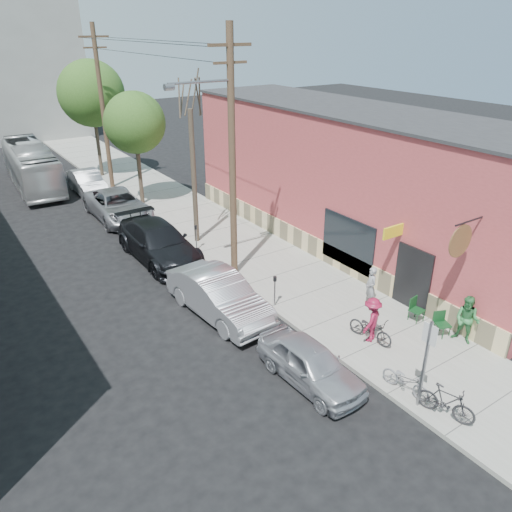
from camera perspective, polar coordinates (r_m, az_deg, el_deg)
ground at (r=17.04m, az=-0.08°, el=-11.07°), size 120.00×120.00×0.00m
sidewalk at (r=27.28m, az=-5.69°, el=3.48°), size 4.50×58.00×0.15m
cafe_building at (r=24.36m, az=10.99°, el=8.51°), size 6.60×20.20×6.61m
sign_post at (r=14.57m, az=18.85°, el=-10.81°), size 0.07×0.45×2.80m
parking_meter_near at (r=18.99m, az=2.17°, el=-3.47°), size 0.14×0.14×1.24m
parking_meter_far at (r=23.90m, az=-6.88°, el=2.57°), size 0.14×0.14×1.24m
utility_pole_near at (r=20.00m, az=-2.89°, el=11.61°), size 3.57×0.28×10.00m
utility_pole_far at (r=33.93m, az=-17.14°, el=16.02°), size 1.80×0.28×10.00m
tree_bare at (r=24.19m, az=-7.12°, el=8.81°), size 0.24×0.24×6.42m
tree_leafy_mid at (r=30.08m, az=-13.70°, el=14.56°), size 3.49×3.49×6.54m
tree_leafy_far at (r=36.93m, az=-18.29°, el=17.21°), size 4.42×4.42×7.84m
patio_chair_a at (r=18.59m, az=20.56°, el=-7.31°), size 0.65×0.65×0.88m
patio_chair_b at (r=19.14m, az=17.91°, el=-5.91°), size 0.56×0.56×0.88m
patron_grey at (r=19.45m, az=12.97°, el=-3.49°), size 0.59×0.70×1.63m
patron_green at (r=18.30m, az=22.97°, el=-6.75°), size 0.84×0.98×1.73m
cyclist at (r=17.43m, az=13.09°, el=-7.10°), size 1.20×0.95×1.62m
cyclist_bike at (r=17.62m, az=12.97°, el=-8.11°), size 0.87×1.76×0.88m
parked_bike_a at (r=15.14m, az=20.91°, el=-15.34°), size 0.92×1.69×0.98m
parked_bike_b at (r=15.68m, az=16.76°, el=-13.45°), size 0.76×1.61×0.81m
car_0 at (r=15.59m, az=6.21°, el=-12.13°), size 1.69×3.92×1.32m
car_1 at (r=18.73m, az=-4.25°, el=-4.54°), size 2.12×5.11×1.64m
car_2 at (r=23.57m, az=-11.07°, el=1.56°), size 2.40×5.80×1.68m
car_3 at (r=29.15m, az=-15.49°, el=5.59°), size 2.69×5.68×1.57m
car_4 at (r=34.28m, az=-18.71°, el=7.97°), size 1.70×4.56×1.49m
bus at (r=37.03m, az=-24.28°, el=9.37°), size 2.94×10.27×2.83m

